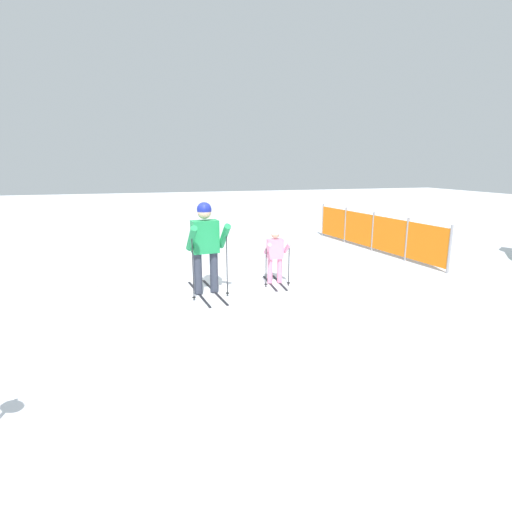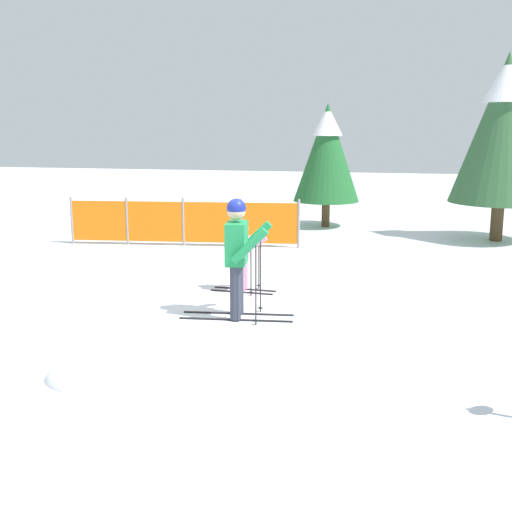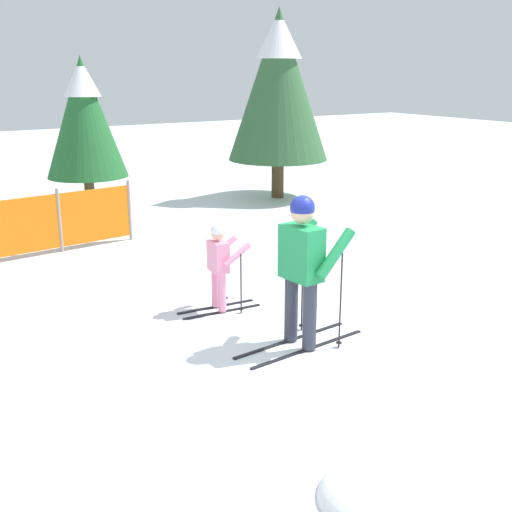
{
  "view_description": "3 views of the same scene",
  "coord_description": "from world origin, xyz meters",
  "px_view_note": "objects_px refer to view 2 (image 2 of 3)",
  "views": [
    {
      "loc": [
        7.81,
        -1.01,
        2.52
      ],
      "look_at": [
        0.13,
        1.23,
        0.68
      ],
      "focal_mm": 28.0,
      "sensor_mm": 36.0,
      "label": 1
    },
    {
      "loc": [
        2.45,
        -8.96,
        2.91
      ],
      "look_at": [
        0.34,
        0.99,
        0.8
      ],
      "focal_mm": 45.0,
      "sensor_mm": 36.0,
      "label": 2
    },
    {
      "loc": [
        -3.97,
        -5.54,
        3.2
      ],
      "look_at": [
        -0.02,
        0.78,
        1.0
      ],
      "focal_mm": 45.0,
      "sensor_mm": 36.0,
      "label": 3
    }
  ],
  "objects_px": {
    "skier_child": "(244,252)",
    "conifer_near": "(327,151)",
    "conifer_far": "(504,126)",
    "skier_adult": "(238,248)",
    "safety_fence": "(183,222)"
  },
  "relations": [
    {
      "from": "conifer_far",
      "to": "conifer_near",
      "type": "bearing_deg",
      "value": 162.86
    },
    {
      "from": "skier_adult",
      "to": "conifer_near",
      "type": "bearing_deg",
      "value": 81.76
    },
    {
      "from": "skier_adult",
      "to": "safety_fence",
      "type": "height_order",
      "value": "skier_adult"
    },
    {
      "from": "skier_child",
      "to": "conifer_far",
      "type": "bearing_deg",
      "value": 54.53
    },
    {
      "from": "skier_adult",
      "to": "conifer_far",
      "type": "relative_size",
      "value": 0.4
    },
    {
      "from": "skier_child",
      "to": "skier_adult",
      "type": "bearing_deg",
      "value": -76.21
    },
    {
      "from": "safety_fence",
      "to": "conifer_far",
      "type": "bearing_deg",
      "value": 16.97
    },
    {
      "from": "skier_adult",
      "to": "skier_child",
      "type": "height_order",
      "value": "skier_adult"
    },
    {
      "from": "skier_child",
      "to": "conifer_near",
      "type": "bearing_deg",
      "value": 89.12
    },
    {
      "from": "conifer_far",
      "to": "conifer_near",
      "type": "height_order",
      "value": "conifer_far"
    },
    {
      "from": "skier_child",
      "to": "conifer_near",
      "type": "relative_size",
      "value": 0.35
    },
    {
      "from": "skier_child",
      "to": "conifer_near",
      "type": "xyz_separation_m",
      "value": [
        0.65,
        7.54,
        1.43
      ]
    },
    {
      "from": "safety_fence",
      "to": "conifer_far",
      "type": "height_order",
      "value": "conifer_far"
    },
    {
      "from": "skier_child",
      "to": "conifer_far",
      "type": "xyz_separation_m",
      "value": [
        5.09,
        6.17,
        2.13
      ]
    },
    {
      "from": "skier_child",
      "to": "conifer_near",
      "type": "height_order",
      "value": "conifer_near"
    }
  ]
}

